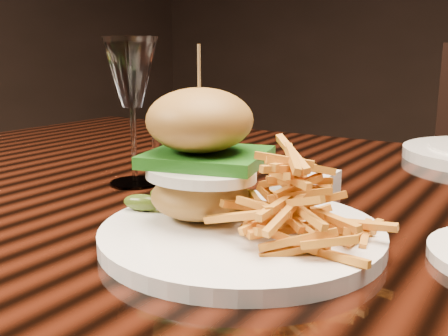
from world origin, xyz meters
The scene contains 5 objects.
dining_table centered at (0.00, 0.00, 0.67)m, with size 1.60×0.90×0.75m.
burger_plate centered at (0.00, -0.19, 0.80)m, with size 0.27×0.27×0.18m.
ramekin centered at (-0.01, -0.01, 0.77)m, with size 0.07×0.07×0.03m, color white.
wine_glass centered at (-0.23, -0.08, 0.89)m, with size 0.07×0.07×0.20m.
water_tumbler centered at (-0.27, 0.04, 0.79)m, with size 0.06×0.06×0.08m, color white.
Camera 1 is at (0.24, -0.59, 0.93)m, focal length 42.00 mm.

